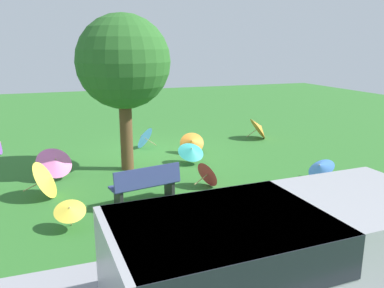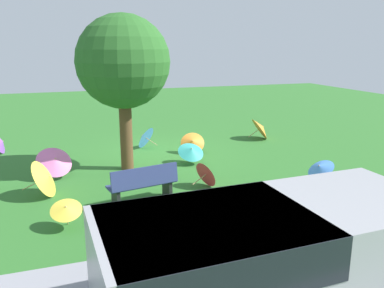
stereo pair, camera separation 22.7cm
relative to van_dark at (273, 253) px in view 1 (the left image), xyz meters
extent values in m
plane|color=#2D6B28|center=(-0.46, -8.22, -0.91)|extent=(40.00, 40.00, 0.00)
cube|color=#99999E|center=(-0.17, -0.01, -0.06)|extent=(4.67, 2.08, 1.35)
cube|color=black|center=(0.75, 0.03, 0.34)|extent=(2.65, 2.02, 0.55)
cylinder|color=black|center=(1.48, -0.89, -0.53)|extent=(0.77, 0.25, 0.76)
cylinder|color=black|center=(-1.74, -1.02, -0.53)|extent=(0.77, 0.25, 0.76)
cube|color=navy|center=(0.69, -4.41, -0.46)|extent=(1.66, 0.75, 0.05)
cube|color=navy|center=(0.66, -4.21, -0.24)|extent=(1.59, 0.42, 0.45)
cube|color=black|center=(1.32, -4.29, -0.69)|extent=(0.16, 0.41, 0.45)
cube|color=black|center=(0.07, -4.53, -0.69)|extent=(0.16, 0.41, 0.45)
cylinder|color=brown|center=(0.60, -7.07, 0.25)|extent=(0.36, 0.36, 2.32)
sphere|color=#286023|center=(0.60, -7.07, 2.19)|extent=(2.61, 2.61, 2.61)
cylinder|color=tan|center=(-1.33, -7.06, -0.73)|extent=(0.04, 0.24, 0.36)
cone|color=teal|center=(-1.34, -6.91, -0.48)|extent=(0.83, 0.80, 0.56)
sphere|color=tan|center=(-1.34, -6.86, -0.41)|extent=(0.04, 0.05, 0.05)
cylinder|color=tan|center=(3.11, -5.61, -0.62)|extent=(0.53, 0.17, 0.29)
cone|color=yellow|center=(2.79, -5.52, -0.45)|extent=(0.81, 1.08, 0.93)
sphere|color=tan|center=(2.72, -5.50, -0.41)|extent=(0.06, 0.05, 0.05)
cylinder|color=tan|center=(-0.85, -4.81, -0.67)|extent=(0.42, 0.17, 0.19)
cone|color=#D8383F|center=(-1.11, -4.91, -0.56)|extent=(0.60, 0.79, 0.70)
sphere|color=tan|center=(-1.17, -4.93, -0.54)|extent=(0.06, 0.05, 0.05)
sphere|color=tan|center=(4.26, -10.11, -0.50)|extent=(0.05, 0.04, 0.05)
cylinder|color=tan|center=(-4.69, -9.26, -0.68)|extent=(0.43, 0.11, 0.32)
cone|color=orange|center=(-4.97, -9.21, -0.47)|extent=(0.87, 1.07, 0.88)
sphere|color=tan|center=(-5.05, -9.19, -0.42)|extent=(0.06, 0.05, 0.05)
cylinder|color=tan|center=(-4.25, -4.35, -0.75)|extent=(0.23, 0.05, 0.32)
cone|color=#4C8CE5|center=(-4.10, -4.33, -0.54)|extent=(0.75, 0.79, 0.52)
sphere|color=tan|center=(-4.06, -4.33, -0.48)|extent=(0.05, 0.04, 0.05)
cylinder|color=tan|center=(-0.60, -9.10, -0.65)|extent=(0.35, 0.32, 0.24)
cone|color=#4C8CE5|center=(-0.38, -9.29, -0.51)|extent=(0.94, 0.96, 0.81)
sphere|color=tan|center=(-0.33, -9.35, -0.47)|extent=(0.06, 0.06, 0.05)
cylinder|color=tan|center=(2.70, -7.08, -0.69)|extent=(0.17, 0.42, 0.45)
cone|color=pink|center=(2.60, -6.81, -0.40)|extent=(1.17, 1.09, 0.81)
sphere|color=tan|center=(2.58, -6.75, -0.32)|extent=(0.05, 0.06, 0.05)
cylinder|color=tan|center=(2.39, -3.63, -0.71)|extent=(0.04, 0.21, 0.40)
cone|color=yellow|center=(2.40, -3.51, -0.47)|extent=(0.65, 0.63, 0.36)
sphere|color=tan|center=(2.40, -3.49, -0.43)|extent=(0.04, 0.05, 0.05)
cylinder|color=tan|center=(-1.83, -8.23, -0.73)|extent=(0.15, 0.40, 0.37)
cone|color=orange|center=(-1.74, -7.99, -0.50)|extent=(0.96, 0.88, 0.71)
sphere|color=tan|center=(-1.72, -7.92, -0.44)|extent=(0.05, 0.06, 0.05)
camera|label=1|loc=(2.56, 4.01, 2.65)|focal=36.88mm
camera|label=2|loc=(2.35, 4.08, 2.65)|focal=36.88mm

